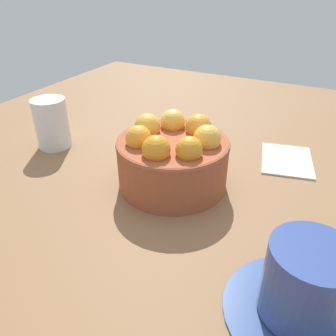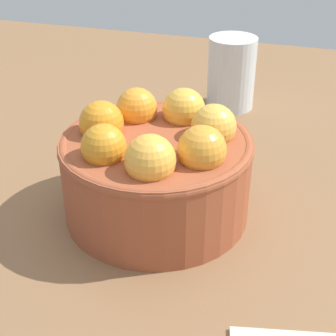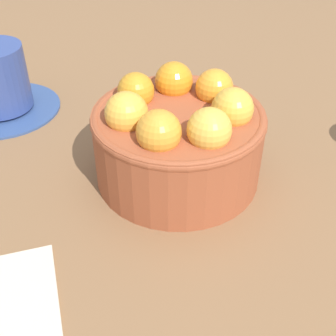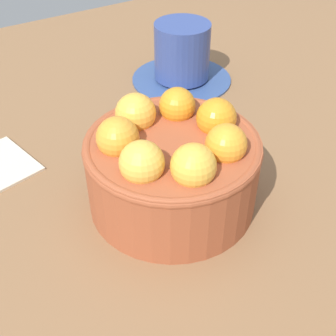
% 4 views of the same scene
% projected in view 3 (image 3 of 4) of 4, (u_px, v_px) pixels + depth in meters
% --- Properties ---
extents(ground_plane, '(1.25, 1.08, 0.04)m').
position_uv_depth(ground_plane, '(177.00, 190.00, 0.47)').
color(ground_plane, brown).
extents(terracotta_bowl, '(0.17, 0.17, 0.10)m').
position_uv_depth(terracotta_bowl, '(178.00, 137.00, 0.43)').
color(terracotta_bowl, '#9E4C2D').
rests_on(terracotta_bowl, ground_plane).
extents(folded_napkin, '(0.13, 0.11, 0.01)m').
position_uv_depth(folded_napkin, '(1.00, 312.00, 0.32)').
color(folded_napkin, beige).
rests_on(folded_napkin, ground_plane).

